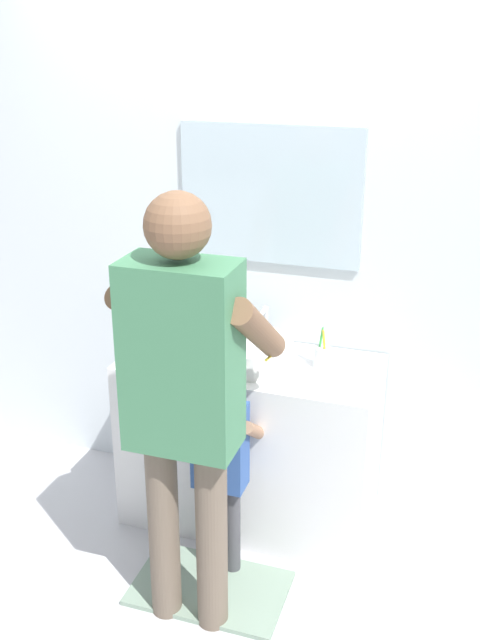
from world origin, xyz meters
TOP-DOWN VIEW (x-y plane):
  - ground_plane at (0.00, 0.00)m, footprint 14.00×14.00m
  - back_wall at (0.00, 0.62)m, footprint 4.40×0.10m
  - vanity_cabinet at (0.00, 0.30)m, footprint 1.15×0.54m
  - sink_basin at (0.00, 0.28)m, footprint 0.39×0.39m
  - faucet at (0.00, 0.51)m, footprint 0.18×0.14m
  - toothbrush_cup at (0.31, 0.34)m, footprint 0.07×0.07m
  - soap_bottle at (-0.39, 0.36)m, footprint 0.06×0.06m
  - bath_mat at (0.00, -0.25)m, footprint 0.64×0.40m
  - child_toddler at (0.00, -0.10)m, footprint 0.29×0.29m
  - adult_parent at (-0.03, -0.39)m, footprint 0.53×0.56m

SIDE VIEW (x-z plane):
  - ground_plane at x=0.00m, z-range 0.00..0.00m
  - bath_mat at x=0.00m, z-range 0.00..0.02m
  - vanity_cabinet at x=0.00m, z-range 0.00..0.82m
  - child_toddler at x=0.00m, z-range 0.09..1.04m
  - toothbrush_cup at x=0.31m, z-range 0.77..0.98m
  - sink_basin at x=0.00m, z-range 0.82..0.93m
  - soap_bottle at x=-0.39m, z-range 0.80..0.97m
  - faucet at x=0.00m, z-range 0.81..0.99m
  - adult_parent at x=-0.03m, z-range 0.17..1.90m
  - back_wall at x=0.00m, z-range 0.00..2.70m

